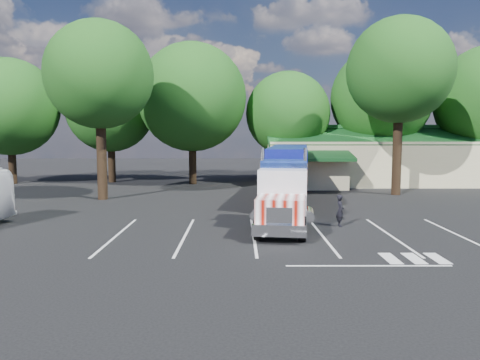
{
  "coord_description": "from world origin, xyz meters",
  "views": [
    {
      "loc": [
        -0.7,
        -27.43,
        4.79
      ],
      "look_at": [
        -0.62,
        0.04,
        2.0
      ],
      "focal_mm": 35.0,
      "sensor_mm": 36.0,
      "label": 1
    }
  ],
  "objects_px": {
    "semi_truck": "(288,172)",
    "bicycle": "(287,200)",
    "woman": "(340,211)",
    "silver_sedan": "(313,181)"
  },
  "relations": [
    {
      "from": "semi_truck",
      "to": "bicycle",
      "type": "distance_m",
      "value": 1.85
    },
    {
      "from": "woman",
      "to": "semi_truck",
      "type": "bearing_deg",
      "value": 16.02
    },
    {
      "from": "semi_truck",
      "to": "bicycle",
      "type": "relative_size",
      "value": 11.09
    },
    {
      "from": "semi_truck",
      "to": "woman",
      "type": "distance_m",
      "value": 6.84
    },
    {
      "from": "woman",
      "to": "silver_sedan",
      "type": "distance_m",
      "value": 16.61
    },
    {
      "from": "woman",
      "to": "silver_sedan",
      "type": "bearing_deg",
      "value": -5.87
    },
    {
      "from": "semi_truck",
      "to": "bicycle",
      "type": "height_order",
      "value": "semi_truck"
    },
    {
      "from": "bicycle",
      "to": "silver_sedan",
      "type": "distance_m",
      "value": 11.03
    },
    {
      "from": "silver_sedan",
      "to": "bicycle",
      "type": "bearing_deg",
      "value": 149.2
    },
    {
      "from": "woman",
      "to": "bicycle",
      "type": "distance_m",
      "value": 6.42
    }
  ]
}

